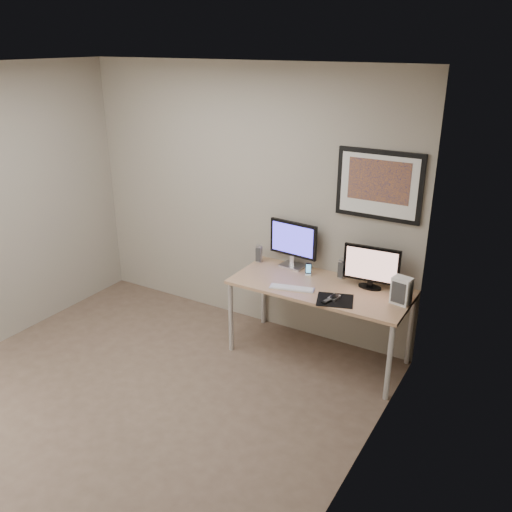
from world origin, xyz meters
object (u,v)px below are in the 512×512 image
object	(u,v)px
monitor_tv	(371,266)
speaker_right	(342,269)
keyboard	(292,288)
fan_unit	(401,291)
desk	(320,292)
phone_dock	(308,269)
monitor_large	(293,242)
speaker_left	(259,254)
framed_art	(379,185)

from	to	relation	value
monitor_tv	speaker_right	distance (m)	0.33
keyboard	fan_unit	world-z (taller)	fan_unit
desk	phone_dock	distance (m)	0.28
keyboard	monitor_large	bearing A→B (deg)	101.51
speaker_left	speaker_right	distance (m)	0.85
desk	speaker_left	bearing A→B (deg)	164.49
monitor_tv	speaker_left	bearing A→B (deg)	173.62
monitor_tv	speaker_left	size ratio (longest dim) A/B	2.94
framed_art	fan_unit	world-z (taller)	framed_art
keyboard	fan_unit	bearing A→B (deg)	-2.06
desk	speaker_left	size ratio (longest dim) A/B	9.48
desk	fan_unit	xyz separation A→B (m)	(0.71, 0.02, 0.18)
monitor_large	phone_dock	xyz separation A→B (m)	(0.22, -0.10, -0.19)
keyboard	fan_unit	distance (m)	0.93
framed_art	fan_unit	distance (m)	0.91
keyboard	framed_art	bearing A→B (deg)	28.94
fan_unit	desk	bearing A→B (deg)	-168.54
phone_dock	fan_unit	xyz separation A→B (m)	(0.91, -0.14, 0.06)
monitor_large	keyboard	xyz separation A→B (m)	(0.22, -0.44, -0.24)
desk	monitor_large	size ratio (longest dim) A/B	3.21
monitor_large	phone_dock	world-z (taller)	monitor_large
monitor_large	speaker_left	xyz separation A→B (m)	(-0.35, -0.05, -0.17)
speaker_right	keyboard	xyz separation A→B (m)	(-0.28, -0.44, -0.08)
framed_art	speaker_left	world-z (taller)	framed_art
monitor_large	phone_dock	bearing A→B (deg)	-20.00
monitor_large	keyboard	distance (m)	0.55
desk	phone_dock	xyz separation A→B (m)	(-0.20, 0.16, 0.13)
keyboard	fan_unit	size ratio (longest dim) A/B	1.70
keyboard	monitor_tv	bearing A→B (deg)	16.92
framed_art	monitor_large	bearing A→B (deg)	-174.51
speaker_left	keyboard	size ratio (longest dim) A/B	0.43
desk	keyboard	distance (m)	0.28
desk	monitor_tv	xyz separation A→B (m)	(0.39, 0.18, 0.27)
phone_dock	framed_art	bearing A→B (deg)	-1.52
desk	monitor_tv	bearing A→B (deg)	24.03
speaker_left	speaker_right	xyz separation A→B (m)	(0.85, 0.05, 0.00)
fan_unit	speaker_left	bearing A→B (deg)	-177.45
desk	speaker_right	xyz separation A→B (m)	(0.09, 0.26, 0.15)
desk	speaker_right	size ratio (longest dim) A/B	9.12
monitor_tv	keyboard	size ratio (longest dim) A/B	1.26
monitor_large	fan_unit	bearing A→B (deg)	-6.90
keyboard	speaker_left	bearing A→B (deg)	130.19
monitor_tv	phone_dock	distance (m)	0.61
speaker_right	keyboard	size ratio (longest dim) A/B	0.44
speaker_left	phone_dock	world-z (taller)	speaker_left
speaker_right	phone_dock	bearing A→B (deg)	-163.09
framed_art	monitor_large	world-z (taller)	framed_art
desk	keyboard	size ratio (longest dim) A/B	4.05
framed_art	monitor_large	size ratio (longest dim) A/B	1.50
monitor_tv	phone_dock	xyz separation A→B (m)	(-0.59, -0.02, -0.15)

